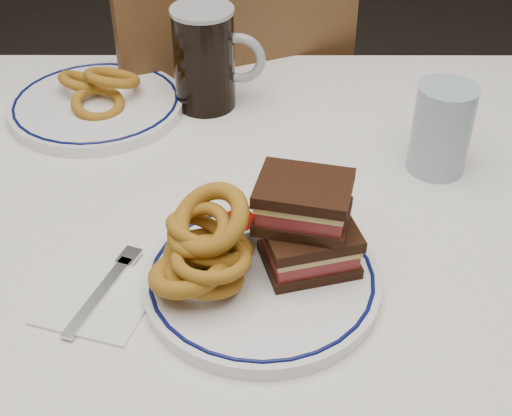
{
  "coord_description": "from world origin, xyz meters",
  "views": [
    {
      "loc": [
        0.11,
        -0.81,
        1.35
      ],
      "look_at": [
        0.11,
        -0.15,
        0.83
      ],
      "focal_mm": 50.0,
      "sensor_mm": 36.0,
      "label": 1
    }
  ],
  "objects_px": {
    "chair_far": "(222,125)",
    "reuben_sandwich": "(307,224)",
    "main_plate": "(262,280)",
    "far_plate": "(97,105)",
    "beer_mug": "(206,57)"
  },
  "relations": [
    {
      "from": "chair_far",
      "to": "reuben_sandwich",
      "type": "relative_size",
      "value": 7.48
    },
    {
      "from": "main_plate",
      "to": "far_plate",
      "type": "distance_m",
      "value": 0.5
    },
    {
      "from": "reuben_sandwich",
      "to": "far_plate",
      "type": "height_order",
      "value": "reuben_sandwich"
    },
    {
      "from": "chair_far",
      "to": "main_plate",
      "type": "bearing_deg",
      "value": -83.42
    },
    {
      "from": "main_plate",
      "to": "reuben_sandwich",
      "type": "relative_size",
      "value": 2.13
    },
    {
      "from": "chair_far",
      "to": "beer_mug",
      "type": "relative_size",
      "value": 5.91
    },
    {
      "from": "far_plate",
      "to": "chair_far",
      "type": "bearing_deg",
      "value": 57.97
    },
    {
      "from": "chair_far",
      "to": "far_plate",
      "type": "distance_m",
      "value": 0.42
    },
    {
      "from": "reuben_sandwich",
      "to": "beer_mug",
      "type": "xyz_separation_m",
      "value": [
        -0.14,
        0.41,
        0.01
      ]
    },
    {
      "from": "chair_far",
      "to": "far_plate",
      "type": "relative_size",
      "value": 3.48
    },
    {
      "from": "main_plate",
      "to": "far_plate",
      "type": "height_order",
      "value": "same"
    },
    {
      "from": "far_plate",
      "to": "reuben_sandwich",
      "type": "bearing_deg",
      "value": -50.35
    },
    {
      "from": "beer_mug",
      "to": "chair_far",
      "type": "bearing_deg",
      "value": 88.98
    },
    {
      "from": "main_plate",
      "to": "far_plate",
      "type": "xyz_separation_m",
      "value": [
        -0.27,
        0.42,
        0.0
      ]
    },
    {
      "from": "reuben_sandwich",
      "to": "main_plate",
      "type": "bearing_deg",
      "value": -151.89
    }
  ]
}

